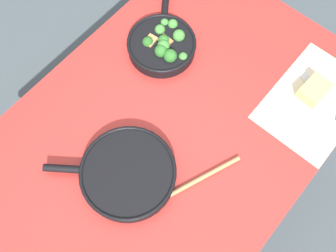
{
  "coord_description": "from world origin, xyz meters",
  "views": [
    {
      "loc": [
        -0.34,
        -0.29,
        1.88
      ],
      "look_at": [
        0.0,
        0.0,
        0.76
      ],
      "focal_mm": 40.0,
      "sensor_mm": 36.0,
      "label": 1
    }
  ],
  "objects_px": {
    "skillet_broccoli": "(162,44)",
    "wooden_spoon": "(180,190)",
    "grater_knife": "(335,114)",
    "cheese_block": "(314,90)",
    "skillet_eggs": "(128,173)"
  },
  "relations": [
    {
      "from": "skillet_broccoli",
      "to": "wooden_spoon",
      "type": "distance_m",
      "value": 0.52
    },
    {
      "from": "skillet_broccoli",
      "to": "grater_knife",
      "type": "height_order",
      "value": "skillet_broccoli"
    },
    {
      "from": "skillet_broccoli",
      "to": "cheese_block",
      "type": "xyz_separation_m",
      "value": [
        0.19,
        -0.51,
        -0.01
      ]
    },
    {
      "from": "skillet_eggs",
      "to": "wooden_spoon",
      "type": "relative_size",
      "value": 1.1
    },
    {
      "from": "cheese_block",
      "to": "skillet_eggs",
      "type": "bearing_deg",
      "value": 155.42
    },
    {
      "from": "cheese_block",
      "to": "grater_knife",
      "type": "bearing_deg",
      "value": -100.71
    },
    {
      "from": "grater_knife",
      "to": "cheese_block",
      "type": "distance_m",
      "value": 0.1
    },
    {
      "from": "grater_knife",
      "to": "cheese_block",
      "type": "xyz_separation_m",
      "value": [
        0.02,
        0.1,
        0.02
      ]
    },
    {
      "from": "grater_knife",
      "to": "skillet_broccoli",
      "type": "bearing_deg",
      "value": 36.25
    },
    {
      "from": "wooden_spoon",
      "to": "skillet_eggs",
      "type": "bearing_deg",
      "value": -44.63
    },
    {
      "from": "wooden_spoon",
      "to": "grater_knife",
      "type": "height_order",
      "value": "grater_knife"
    },
    {
      "from": "skillet_broccoli",
      "to": "wooden_spoon",
      "type": "bearing_deg",
      "value": -169.55
    },
    {
      "from": "grater_knife",
      "to": "cheese_block",
      "type": "bearing_deg",
      "value": 9.32
    },
    {
      "from": "cheese_block",
      "to": "skillet_broccoli",
      "type": "bearing_deg",
      "value": 111.03
    },
    {
      "from": "skillet_broccoli",
      "to": "wooden_spoon",
      "type": "relative_size",
      "value": 1.0
    }
  ]
}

